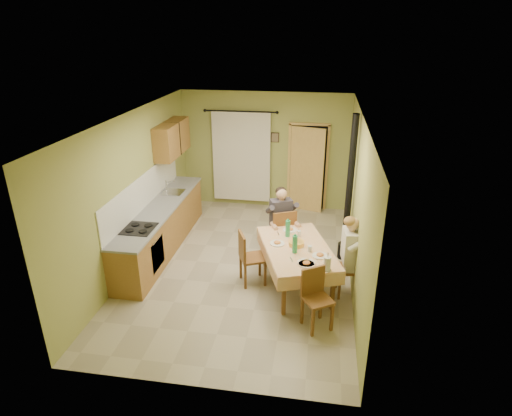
% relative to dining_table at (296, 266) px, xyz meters
% --- Properties ---
extents(floor, '(4.00, 6.00, 0.01)m').
position_rel_dining_table_xyz_m(floor, '(-1.05, 0.53, -0.38)').
color(floor, tan).
rests_on(floor, ground).
extents(room_shell, '(4.04, 6.04, 2.82)m').
position_rel_dining_table_xyz_m(room_shell, '(-1.05, 0.53, 1.44)').
color(room_shell, '#9BA052').
rests_on(room_shell, ground).
extents(kitchen_run, '(0.64, 3.64, 1.56)m').
position_rel_dining_table_xyz_m(kitchen_run, '(-2.75, 0.93, 0.10)').
color(kitchen_run, olive).
rests_on(kitchen_run, ground).
extents(upper_cabinets, '(0.35, 1.40, 0.70)m').
position_rel_dining_table_xyz_m(upper_cabinets, '(-2.87, 2.23, 1.57)').
color(upper_cabinets, olive).
rests_on(upper_cabinets, room_shell).
extents(curtain, '(1.70, 0.07, 2.22)m').
position_rel_dining_table_xyz_m(curtain, '(-1.60, 3.43, 0.88)').
color(curtain, black).
rests_on(curtain, ground).
extents(doorway, '(0.96, 0.28, 2.15)m').
position_rel_dining_table_xyz_m(doorway, '(-0.00, 3.45, 0.67)').
color(doorway, black).
rests_on(doorway, ground).
extents(dining_table, '(1.58, 2.01, 0.76)m').
position_rel_dining_table_xyz_m(dining_table, '(0.00, 0.00, 0.00)').
color(dining_table, '#DEA979').
rests_on(dining_table, ground).
extents(tableware, '(1.02, 1.46, 0.33)m').
position_rel_dining_table_xyz_m(tableware, '(0.06, -0.10, 0.45)').
color(tableware, white).
rests_on(tableware, dining_table).
extents(chair_far, '(0.61, 0.61, 1.02)m').
position_rel_dining_table_xyz_m(chair_far, '(-0.36, 0.98, -0.09)').
color(chair_far, brown).
rests_on(chair_far, ground).
extents(chair_near, '(0.52, 0.52, 0.93)m').
position_rel_dining_table_xyz_m(chair_near, '(0.38, -1.05, -0.09)').
color(chair_near, brown).
rests_on(chair_near, ground).
extents(chair_right, '(0.44, 0.44, 0.96)m').
position_rel_dining_table_xyz_m(chair_right, '(0.90, -0.10, -0.09)').
color(chair_right, brown).
rests_on(chair_right, ground).
extents(chair_left, '(0.54, 0.54, 0.97)m').
position_rel_dining_table_xyz_m(chair_left, '(-0.77, -0.01, -0.09)').
color(chair_left, brown).
rests_on(chair_left, ground).
extents(man_far, '(0.65, 0.60, 1.39)m').
position_rel_dining_table_xyz_m(man_far, '(-0.37, 1.00, 0.50)').
color(man_far, '#38333D').
rests_on(man_far, chair_far).
extents(man_right, '(0.50, 0.61, 1.39)m').
position_rel_dining_table_xyz_m(man_right, '(0.88, -0.10, 0.50)').
color(man_right, beige).
rests_on(man_right, chair_right).
extents(stove_flue, '(0.24, 0.24, 2.80)m').
position_rel_dining_table_xyz_m(stove_flue, '(0.85, 1.13, 0.64)').
color(stove_flue, black).
rests_on(stove_flue, ground).
extents(picture_back, '(0.19, 0.03, 0.23)m').
position_rel_dining_table_xyz_m(picture_back, '(-0.80, 3.50, 1.37)').
color(picture_back, black).
rests_on(picture_back, room_shell).
extents(picture_right, '(0.03, 0.31, 0.21)m').
position_rel_dining_table_xyz_m(picture_right, '(0.92, 1.73, 1.47)').
color(picture_right, brown).
rests_on(picture_right, room_shell).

